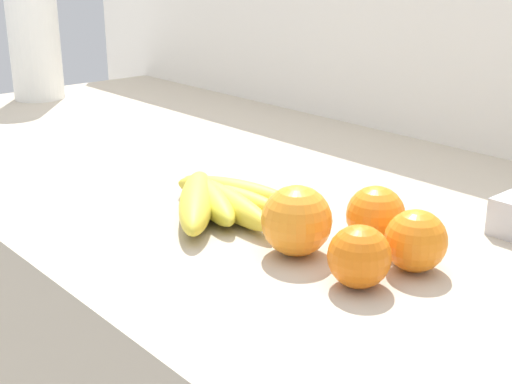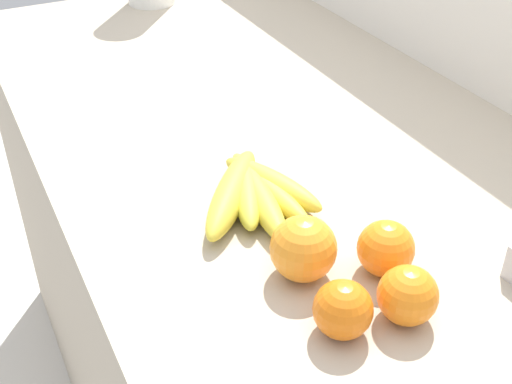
{
  "view_description": "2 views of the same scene",
  "coord_description": "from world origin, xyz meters",
  "px_view_note": "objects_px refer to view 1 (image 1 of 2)",
  "views": [
    {
      "loc": [
        0.65,
        -0.64,
        1.18
      ],
      "look_at": [
        0.05,
        -0.11,
        0.9
      ],
      "focal_mm": 49.0,
      "sensor_mm": 36.0,
      "label": 1
    },
    {
      "loc": [
        0.65,
        -0.46,
        1.39
      ],
      "look_at": [
        0.03,
        -0.14,
        0.91
      ],
      "focal_mm": 46.6,
      "sensor_mm": 36.0,
      "label": 2
    }
  ],
  "objects_px": {
    "orange_far_right": "(359,257)",
    "orange_back_right": "(297,221)",
    "paper_towel_roll": "(34,35)",
    "orange_back_left": "(416,241)",
    "banana_bunch": "(217,199)",
    "orange_center": "(376,215)"
  },
  "relations": [
    {
      "from": "paper_towel_roll",
      "to": "banana_bunch",
      "type": "bearing_deg",
      "value": -10.13
    },
    {
      "from": "orange_back_right",
      "to": "orange_center",
      "type": "xyz_separation_m",
      "value": [
        0.04,
        0.09,
        -0.01
      ]
    },
    {
      "from": "orange_back_right",
      "to": "orange_back_left",
      "type": "height_order",
      "value": "orange_back_right"
    },
    {
      "from": "banana_bunch",
      "to": "orange_center",
      "type": "xyz_separation_m",
      "value": [
        0.2,
        0.08,
        0.01
      ]
    },
    {
      "from": "paper_towel_roll",
      "to": "orange_back_right",
      "type": "bearing_deg",
      "value": -9.3
    },
    {
      "from": "orange_back_right",
      "to": "paper_towel_roll",
      "type": "bearing_deg",
      "value": 170.7
    },
    {
      "from": "orange_back_right",
      "to": "banana_bunch",
      "type": "bearing_deg",
      "value": 175.17
    },
    {
      "from": "orange_back_left",
      "to": "paper_towel_roll",
      "type": "height_order",
      "value": "paper_towel_roll"
    },
    {
      "from": "paper_towel_roll",
      "to": "orange_back_left",
      "type": "bearing_deg",
      "value": -5.12
    },
    {
      "from": "paper_towel_roll",
      "to": "orange_far_right",
      "type": "bearing_deg",
      "value": -8.92
    },
    {
      "from": "orange_far_right",
      "to": "orange_back_right",
      "type": "height_order",
      "value": "orange_back_right"
    },
    {
      "from": "orange_center",
      "to": "orange_back_left",
      "type": "distance_m",
      "value": 0.08
    },
    {
      "from": "banana_bunch",
      "to": "orange_center",
      "type": "distance_m",
      "value": 0.21
    },
    {
      "from": "orange_center",
      "to": "paper_towel_roll",
      "type": "relative_size",
      "value": 0.22
    },
    {
      "from": "orange_back_right",
      "to": "orange_back_left",
      "type": "xyz_separation_m",
      "value": [
        0.11,
        0.06,
        -0.01
      ]
    },
    {
      "from": "orange_back_left",
      "to": "orange_far_right",
      "type": "bearing_deg",
      "value": -100.8
    },
    {
      "from": "orange_center",
      "to": "paper_towel_roll",
      "type": "xyz_separation_m",
      "value": [
        -1.04,
        0.08,
        0.11
      ]
    },
    {
      "from": "orange_back_right",
      "to": "orange_center",
      "type": "bearing_deg",
      "value": 67.36
    },
    {
      "from": "banana_bunch",
      "to": "orange_far_right",
      "type": "distance_m",
      "value": 0.26
    },
    {
      "from": "banana_bunch",
      "to": "paper_towel_roll",
      "type": "height_order",
      "value": "paper_towel_roll"
    },
    {
      "from": "orange_center",
      "to": "paper_towel_roll",
      "type": "bearing_deg",
      "value": 175.88
    },
    {
      "from": "orange_back_right",
      "to": "orange_center",
      "type": "relative_size",
      "value": 1.16
    }
  ]
}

